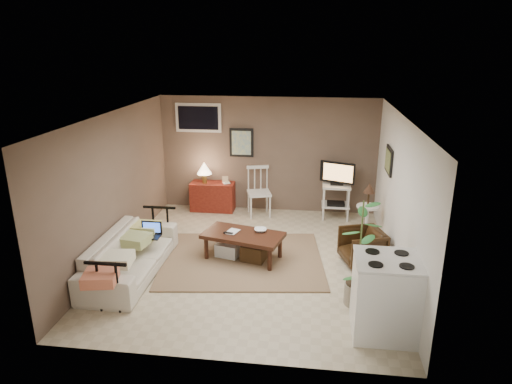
# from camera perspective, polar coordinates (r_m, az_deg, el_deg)

# --- Properties ---
(floor) EXTENTS (5.00, 5.00, 0.00)m
(floor) POSITION_cam_1_polar(r_m,az_deg,el_deg) (7.61, -0.55, -8.62)
(floor) COLOR #C1B293
(floor) RESTS_ON ground
(art_back) EXTENTS (0.50, 0.03, 0.60)m
(art_back) POSITION_cam_1_polar(r_m,az_deg,el_deg) (9.53, -1.82, 6.18)
(art_back) COLOR black
(art_right) EXTENTS (0.03, 0.60, 0.45)m
(art_right) POSITION_cam_1_polar(r_m,az_deg,el_deg) (8.11, 16.28, 3.82)
(art_right) COLOR black
(window) EXTENTS (0.96, 0.03, 0.60)m
(window) POSITION_cam_1_polar(r_m,az_deg,el_deg) (9.62, -7.22, 9.19)
(window) COLOR silver
(rug) EXTENTS (2.85, 2.40, 0.03)m
(rug) POSITION_cam_1_polar(r_m,az_deg,el_deg) (7.64, -1.74, -8.41)
(rug) COLOR #7F604A
(rug) RESTS_ON floor
(coffee_table) EXTENTS (1.41, 0.97, 0.49)m
(coffee_table) POSITION_cam_1_polar(r_m,az_deg,el_deg) (7.56, -1.68, -6.52)
(coffee_table) COLOR #38170F
(coffee_table) RESTS_ON floor
(sofa) EXTENTS (0.64, 2.18, 0.85)m
(sofa) POSITION_cam_1_polar(r_m,az_deg,el_deg) (7.32, -15.49, -6.79)
(sofa) COLOR beige
(sofa) RESTS_ON floor
(sofa_pillows) EXTENTS (0.42, 2.07, 0.15)m
(sofa_pillows) POSITION_cam_1_polar(r_m,az_deg,el_deg) (7.05, -15.94, -6.94)
(sofa_pillows) COLOR beige
(sofa_pillows) RESTS_ON sofa
(sofa_end_rails) EXTENTS (0.59, 2.18, 0.73)m
(sofa_end_rails) POSITION_cam_1_polar(r_m,az_deg,el_deg) (7.30, -14.54, -7.29)
(sofa_end_rails) COLOR black
(sofa_end_rails) RESTS_ON floor
(laptop) EXTENTS (0.33, 0.24, 0.23)m
(laptop) POSITION_cam_1_polar(r_m,az_deg,el_deg) (7.51, -13.02, -4.87)
(laptop) COLOR black
(laptop) RESTS_ON sofa
(red_console) EXTENTS (0.92, 0.41, 1.06)m
(red_console) POSITION_cam_1_polar(r_m,az_deg,el_deg) (9.75, -5.53, -0.22)
(red_console) COLOR maroon
(red_console) RESTS_ON floor
(spindle_chair) EXTENTS (0.56, 0.56, 1.01)m
(spindle_chair) POSITION_cam_1_polar(r_m,az_deg,el_deg) (9.41, 0.37, -0.12)
(spindle_chair) COLOR silver
(spindle_chair) RESTS_ON floor
(tv_stand) EXTENTS (0.68, 0.45, 1.18)m
(tv_stand) POSITION_cam_1_polar(r_m,az_deg,el_deg) (9.32, 10.02, 0.38)
(tv_stand) COLOR silver
(tv_stand) RESTS_ON floor
(side_table) EXTENTS (0.40, 0.40, 1.07)m
(side_table) POSITION_cam_1_polar(r_m,az_deg,el_deg) (8.41, 13.81, -1.57)
(side_table) COLOR silver
(side_table) RESTS_ON floor
(armchair) EXTENTS (0.75, 0.77, 0.64)m
(armchair) POSITION_cam_1_polar(r_m,az_deg,el_deg) (7.60, 13.15, -6.50)
(armchair) COLOR black
(armchair) RESTS_ON floor
(potted_plant) EXTENTS (0.38, 0.38, 1.53)m
(potted_plant) POSITION_cam_1_polar(r_m,az_deg,el_deg) (6.25, 12.88, -7.07)
(potted_plant) COLOR tan
(potted_plant) RESTS_ON floor
(stove) EXTENTS (0.78, 0.72, 1.02)m
(stove) POSITION_cam_1_polar(r_m,az_deg,el_deg) (5.88, 15.85, -12.43)
(stove) COLOR white
(stove) RESTS_ON floor
(bowl) EXTENTS (0.21, 0.07, 0.20)m
(bowl) POSITION_cam_1_polar(r_m,az_deg,el_deg) (7.52, 0.56, -4.24)
(bowl) COLOR #38170F
(bowl) RESTS_ON coffee_table
(book_table) EXTENTS (0.18, 0.08, 0.24)m
(book_table) POSITION_cam_1_polar(r_m,az_deg,el_deg) (7.53, -3.57, -4.07)
(book_table) COLOR #38170F
(book_table) RESTS_ON coffee_table
(book_console) EXTENTS (0.14, 0.07, 0.20)m
(book_console) POSITION_cam_1_polar(r_m,az_deg,el_deg) (9.59, -4.17, 1.65)
(book_console) COLOR #38170F
(book_console) RESTS_ON red_console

